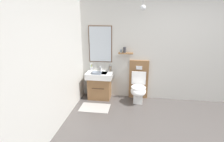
# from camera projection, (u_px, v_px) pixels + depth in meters

# --- Properties ---
(wall_back) EXTENTS (5.10, 0.63, 2.63)m
(wall_back) POSITION_uv_depth(u_px,v_px,m) (180.00, 48.00, 4.25)
(wall_back) COLOR beige
(wall_back) RESTS_ON ground
(wall_left) EXTENTS (0.12, 3.98, 2.63)m
(wall_left) POSITION_uv_depth(u_px,v_px,m) (42.00, 65.00, 2.77)
(wall_left) COLOR beige
(wall_left) RESTS_ON ground
(bath_mat) EXTENTS (0.68, 0.44, 0.01)m
(bath_mat) POSITION_uv_depth(u_px,v_px,m) (95.00, 108.00, 4.12)
(bath_mat) COLOR #9E9993
(bath_mat) RESTS_ON ground
(vanity_sink_left) EXTENTS (0.65, 0.45, 0.69)m
(vanity_sink_left) POSITION_uv_depth(u_px,v_px,m) (100.00, 84.00, 4.56)
(vanity_sink_left) COLOR brown
(vanity_sink_left) RESTS_ON ground
(tap_on_left_sink) EXTENTS (0.03, 0.13, 0.11)m
(tap_on_left_sink) POSITION_uv_depth(u_px,v_px,m) (101.00, 68.00, 4.60)
(tap_on_left_sink) COLOR silver
(tap_on_left_sink) RESTS_ON vanity_sink_left
(toilet) EXTENTS (0.48, 0.62, 1.00)m
(toilet) POSITION_uv_depth(u_px,v_px,m) (138.00, 86.00, 4.41)
(toilet) COLOR brown
(toilet) RESTS_ON ground
(toothbrush_cup) EXTENTS (0.07, 0.07, 0.19)m
(toothbrush_cup) POSITION_uv_depth(u_px,v_px,m) (91.00, 68.00, 4.62)
(toothbrush_cup) COLOR silver
(toothbrush_cup) RESTS_ON vanity_sink_left
(soap_dispenser) EXTENTS (0.06, 0.06, 0.17)m
(soap_dispenser) POSITION_uv_depth(u_px,v_px,m) (110.00, 68.00, 4.56)
(soap_dispenser) COLOR gray
(soap_dispenser) RESTS_ON vanity_sink_left
(folded_hand_towel) EXTENTS (0.22, 0.16, 0.04)m
(folded_hand_towel) POSITION_uv_depth(u_px,v_px,m) (97.00, 73.00, 4.35)
(folded_hand_towel) COLOR gray
(folded_hand_towel) RESTS_ON vanity_sink_left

